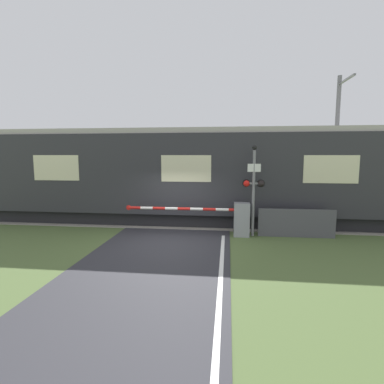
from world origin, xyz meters
name	(u,v)px	position (x,y,z in m)	size (l,w,h in m)	color
ground_plane	(168,242)	(0.00, 0.00, 0.00)	(80.00, 80.00, 0.00)	#4C6033
track_bed	(182,221)	(0.00, 3.37, 0.02)	(36.00, 3.20, 0.13)	gray
train	(190,176)	(0.39, 3.37, 2.20)	(21.05, 2.88, 4.31)	black
crossing_barrier	(234,218)	(2.38, 1.08, 0.71)	(4.93, 0.44, 1.32)	gray
signal_post	(254,185)	(3.12, 1.19, 2.00)	(0.85, 0.26, 3.53)	gray
catenary_pole	(336,145)	(7.44, 5.25, 3.64)	(0.20, 1.90, 6.97)	slate
roadside_fence	(296,223)	(4.78, 1.18, 0.55)	(2.89, 0.06, 1.10)	#4C4C51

